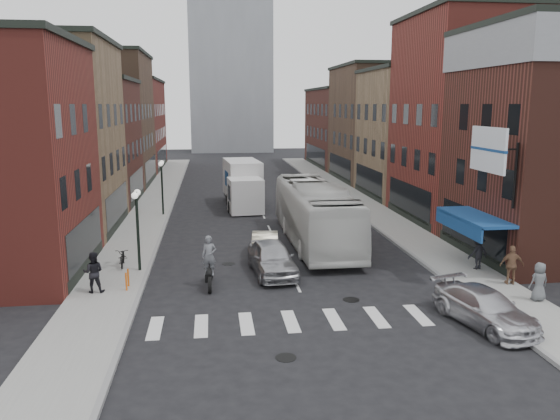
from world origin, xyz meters
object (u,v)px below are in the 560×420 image
object	(u,v)px
billboard_sign	(490,151)
sedan_left_far	(265,246)
bike_rack	(127,280)
curb_car	(485,308)
transit_bus	(315,213)
motorcycle_rider	(209,263)
ped_right_c	(539,282)
streetlamp_near	(137,215)
parked_bicycle	(123,257)
streetlamp_far	(162,177)
ped_right_a	(478,252)
box_truck	(243,185)
ped_left_solo	(93,272)
ped_right_b	(512,265)
sedan_left_near	(272,258)

from	to	relation	value
billboard_sign	sedan_left_far	xyz separation A→B (m)	(-9.58, 5.50, -5.47)
bike_rack	curb_car	size ratio (longest dim) A/B	0.17
curb_car	transit_bus	bearing A→B (deg)	93.58
motorcycle_rider	ped_right_c	distance (m)	14.10
streetlamp_near	transit_bus	size ratio (longest dim) A/B	0.32
parked_bicycle	streetlamp_far	bearing A→B (deg)	80.78
curb_car	ped_right_c	bearing A→B (deg)	15.28
ped_right_a	streetlamp_near	bearing A→B (deg)	-20.66
curb_car	billboard_sign	bearing A→B (deg)	50.51
box_truck	ped_left_solo	size ratio (longest dim) A/B	4.78
bike_rack	sedan_left_far	bearing A→B (deg)	35.42
streetlamp_near	ped_right_c	bearing A→B (deg)	-20.70
streetlamp_far	ped_right_c	world-z (taller)	streetlamp_far
transit_bus	ped_right_c	xyz separation A→B (m)	(7.33, -11.14, -0.85)
parked_bicycle	ped_right_b	distance (m)	18.67
transit_bus	sedan_left_far	xyz separation A→B (m)	(-3.26, -2.72, -1.15)
streetlamp_near	parked_bicycle	bearing A→B (deg)	136.54
motorcycle_rider	ped_right_a	bearing A→B (deg)	9.19
streetlamp_far	ped_right_a	bearing A→B (deg)	-43.78
streetlamp_far	ped_right_a	xyz separation A→B (m)	(16.60, -15.91, -1.92)
box_truck	motorcycle_rider	world-z (taller)	box_truck
bike_rack	ped_left_solo	size ratio (longest dim) A/B	0.44
streetlamp_near	parked_bicycle	size ratio (longest dim) A/B	2.31
streetlamp_far	bike_rack	world-z (taller)	streetlamp_far
sedan_left_far	sedan_left_near	bearing A→B (deg)	-82.99
box_truck	motorcycle_rider	bearing A→B (deg)	-103.11
sedan_left_far	ped_left_solo	world-z (taller)	ped_left_solo
bike_rack	sedan_left_far	distance (m)	8.11
streetlamp_near	sedan_left_far	bearing A→B (deg)	17.33
bike_rack	ped_left_solo	xyz separation A→B (m)	(-1.35, -0.35, 0.50)
streetlamp_far	sedan_left_near	size ratio (longest dim) A/B	0.85
ped_left_solo	ped_right_c	bearing A→B (deg)	168.91
ped_right_b	box_truck	bearing A→B (deg)	-51.07
streetlamp_near	transit_bus	distance (m)	10.81
streetlamp_near	ped_right_b	size ratio (longest dim) A/B	2.28
billboard_sign	streetlamp_near	world-z (taller)	billboard_sign
bike_rack	streetlamp_far	bearing A→B (deg)	89.31
box_truck	sedan_left_near	size ratio (longest dim) A/B	1.79
sedan_left_near	curb_car	bearing A→B (deg)	-50.37
ped_left_solo	ped_right_c	distance (m)	18.86
ped_right_b	ped_right_c	size ratio (longest dim) A/B	1.11
ped_right_c	box_truck	bearing A→B (deg)	-69.02
ped_left_solo	streetlamp_near	bearing A→B (deg)	-117.78
streetlamp_far	sedan_left_near	bearing A→B (deg)	-66.72
motorcycle_rider	curb_car	xyz separation A→B (m)	(10.24, -5.65, -0.45)
bike_rack	ped_right_c	bearing A→B (deg)	-12.22
curb_car	ped_right_c	size ratio (longest dim) A/B	2.88
ped_right_a	curb_car	bearing A→B (deg)	51.15
ped_left_solo	box_truck	bearing A→B (deg)	-111.74
parked_bicycle	bike_rack	bearing A→B (deg)	-83.65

